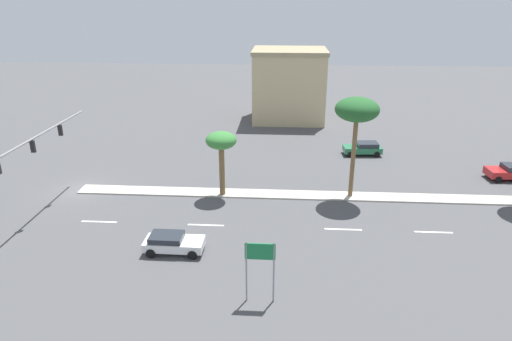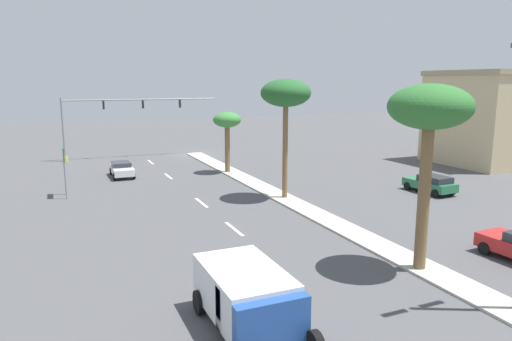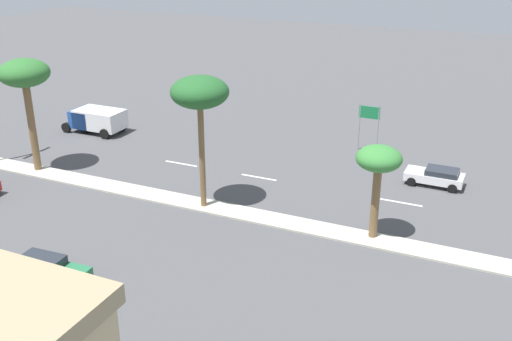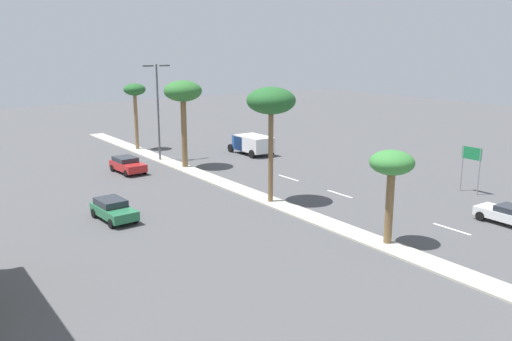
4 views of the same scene
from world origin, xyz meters
TOP-DOWN VIEW (x-y plane):
  - ground_plane at (0.00, 24.65)m, footprint 160.00×160.00m
  - median_curb at (0.00, 31.69)m, footprint 1.80×63.38m
  - lane_stripe_trailing at (5.93, 12.35)m, footprint 0.20×2.80m
  - lane_stripe_center at (5.93, 22.76)m, footprint 0.20×2.80m
  - lane_stripe_rear at (5.93, 29.38)m, footprint 0.20×2.80m
  - directional_road_sign at (14.74, 17.00)m, footprint 0.10×1.70m
  - palm_tree_trailing at (0.35, 12.90)m, footprint 2.61×2.61m
  - palm_tree_inboard at (-0.10, 24.03)m, footprint 3.61×3.61m
  - palm_tree_front at (0.27, 38.48)m, footprint 3.62×3.62m
  - palm_tree_center at (0.23, 50.03)m, footprint 2.45×2.45m
  - street_lamp_trailing at (-0.27, 43.00)m, footprint 2.90×0.24m
  - sedan_green_far at (-11.36, 26.89)m, footprint 2.14×4.17m
  - sedan_red_right at (-5.13, 39.77)m, footprint 2.26×4.29m
  - sedan_white_front at (9.83, 10.77)m, footprint 1.92×4.03m
  - box_truck at (9.49, 40.30)m, footprint 2.78×5.41m

SIDE VIEW (x-z plane):
  - ground_plane at x=0.00m, z-range 0.00..0.00m
  - lane_stripe_trailing at x=5.93m, z-range 0.00..0.01m
  - lane_stripe_center at x=5.93m, z-range 0.00..0.01m
  - lane_stripe_rear at x=5.93m, z-range 0.00..0.01m
  - median_curb at x=0.00m, z-range 0.00..0.12m
  - sedan_white_front at x=9.83m, z-range 0.06..1.35m
  - sedan_green_far at x=-11.36m, z-range 0.05..1.46m
  - sedan_red_right at x=-5.13m, z-range 0.05..1.49m
  - box_truck at x=9.49m, z-range 0.17..2.26m
  - directional_road_sign at x=14.74m, z-range 0.89..4.65m
  - palm_tree_trailing at x=0.35m, z-range 1.97..7.61m
  - street_lamp_trailing at x=-0.27m, z-range 0.96..10.70m
  - palm_tree_center at x=0.23m, z-range 2.75..10.18m
  - palm_tree_front at x=0.27m, z-range 3.02..11.37m
  - palm_tree_inboard at x=-0.10m, z-range 3.28..11.90m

